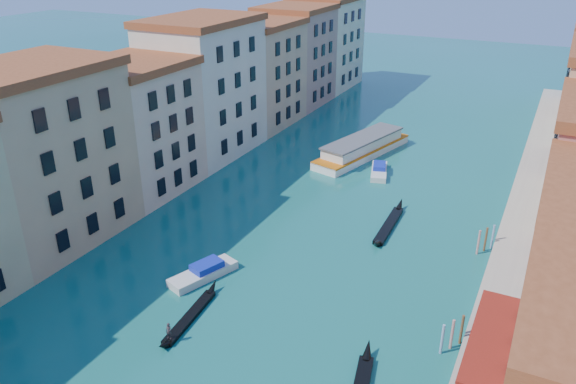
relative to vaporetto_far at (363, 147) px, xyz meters
name	(u,v)px	position (x,y,z in m)	size (l,w,h in m)	color
left_bank_palazzos	(180,102)	(-23.01, -15.58, 8.33)	(12.80, 128.40, 21.00)	beige
quay	(519,226)	(24.99, -15.26, -0.88)	(4.00, 140.00, 1.00)	#AA9B89
vaporetto_far	(363,147)	(0.00, 0.00, 0.00)	(9.72, 21.09, 3.06)	white
gondola_fore	(190,315)	(-0.01, -46.72, -1.02)	(1.92, 10.81, 2.15)	black
gondola_far	(389,224)	(10.96, -21.31, -1.01)	(1.50, 12.71, 1.80)	black
motorboat_mid	(204,272)	(-2.72, -40.39, -0.78)	(4.65, 7.71, 1.52)	silver
motorboat_far	(379,170)	(4.75, -6.12, -0.82)	(3.97, 7.21, 1.43)	silver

